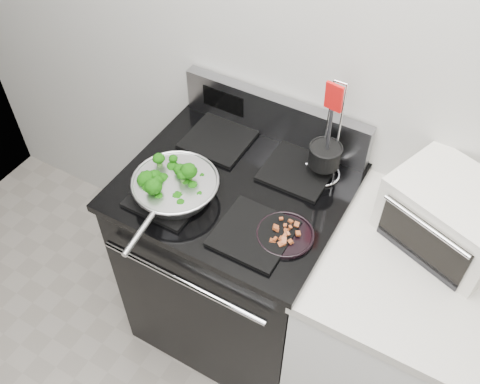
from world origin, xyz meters
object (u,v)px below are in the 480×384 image
Objects in this scene: skillet at (175,187)px; utensil_holder at (324,160)px; gas_range at (236,258)px; bacon_plate at (285,233)px; toaster_oven at (452,215)px.

skillet is 0.53m from utensil_holder.
gas_range is 0.56m from bacon_plate.
utensil_holder is 0.46m from toaster_oven.
utensil_holder reaches higher than toaster_oven.
toaster_oven is (0.86, 0.31, 0.03)m from skillet.
gas_range is at bearing 40.92° from skillet.
bacon_plate is 0.41× the size of toaster_oven.
bacon_plate is at bearing -127.98° from toaster_oven.
toaster_oven is (0.46, -0.04, 0.01)m from utensil_holder.
bacon_plate is at bearing -1.93° from skillet.
gas_range is 0.62m from utensil_holder.
skillet is at bearing -175.47° from bacon_plate.
toaster_oven reaches higher than bacon_plate.
skillet is 1.18× the size of utensil_holder.
toaster_oven is at bearing 31.77° from bacon_plate.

